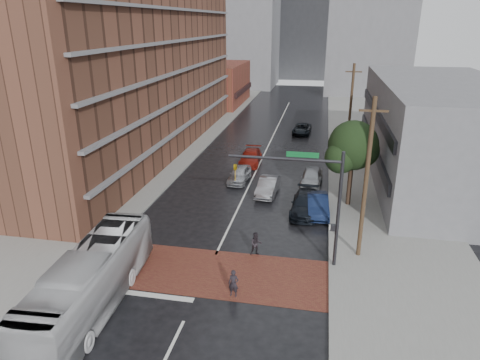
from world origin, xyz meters
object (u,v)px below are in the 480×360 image
(car_travel_a, at_px, (239,174))
(car_parked_mid, at_px, (305,204))
(car_parked_far, at_px, (312,177))
(pedestrian_b, at_px, (256,244))
(transit_bus, at_px, (90,281))
(car_travel_b, at_px, (268,186))
(suv_travel, at_px, (302,129))
(car_parked_near, at_px, (317,205))
(pedestrian_a, at_px, (234,284))
(car_travel_c, at_px, (251,157))

(car_travel_a, xyz_separation_m, car_parked_mid, (6.25, -5.72, 0.03))
(car_parked_mid, xyz_separation_m, car_parked_far, (0.27, 6.00, 0.04))
(car_travel_a, height_order, car_parked_far, car_parked_far)
(pedestrian_b, bearing_deg, transit_bus, -155.09)
(car_parked_mid, bearing_deg, car_travel_b, 138.67)
(suv_travel, bearing_deg, car_travel_a, -100.05)
(car_parked_near, xyz_separation_m, car_parked_mid, (-0.92, 0.00, -0.01))
(transit_bus, relative_size, car_parked_mid, 2.24)
(car_travel_b, height_order, car_parked_mid, car_parked_mid)
(pedestrian_a, relative_size, car_travel_b, 0.36)
(pedestrian_a, relative_size, pedestrian_b, 1.01)
(car_parked_far, bearing_deg, transit_bus, -114.00)
(transit_bus, distance_m, car_parked_far, 22.38)
(transit_bus, xyz_separation_m, pedestrian_a, (6.88, 2.32, -0.79))
(suv_travel, relative_size, car_parked_far, 1.05)
(car_travel_b, height_order, car_parked_far, car_parked_far)
(car_travel_a, bearing_deg, car_parked_mid, -39.61)
(car_parked_mid, bearing_deg, car_parked_near, 2.47)
(pedestrian_b, distance_m, car_parked_far, 13.34)
(transit_bus, bearing_deg, pedestrian_b, 39.38)
(car_parked_far, bearing_deg, pedestrian_b, -99.28)
(transit_bus, relative_size, car_travel_a, 2.73)
(transit_bus, bearing_deg, car_parked_far, 59.08)
(car_travel_b, distance_m, car_parked_far, 4.56)
(car_travel_a, bearing_deg, car_parked_near, -35.74)
(car_travel_a, distance_m, suv_travel, 19.74)
(car_travel_a, relative_size, car_parked_near, 0.92)
(transit_bus, relative_size, car_parked_near, 2.51)
(pedestrian_a, height_order, car_parked_mid, pedestrian_a)
(transit_bus, height_order, pedestrian_a, transit_bus)
(car_travel_b, xyz_separation_m, suv_travel, (1.66, 21.75, -0.06))
(car_travel_a, bearing_deg, transit_bus, -98.27)
(pedestrian_b, xyz_separation_m, car_parked_far, (2.97, 13.00, 0.00))
(pedestrian_b, height_order, car_travel_c, pedestrian_b)
(car_parked_mid, bearing_deg, car_travel_a, 140.01)
(car_travel_c, bearing_deg, car_parked_mid, -63.01)
(transit_bus, xyz_separation_m, car_parked_far, (10.36, 19.82, -0.80))
(car_travel_a, xyz_separation_m, suv_travel, (4.61, 19.19, -0.04))
(transit_bus, xyz_separation_m, car_travel_a, (3.84, 19.54, -0.86))
(pedestrian_a, height_order, pedestrian_b, pedestrian_a)
(car_parked_near, distance_m, car_parked_mid, 0.92)
(transit_bus, distance_m, car_parked_near, 17.69)
(car_travel_b, bearing_deg, car_parked_mid, -40.52)
(pedestrian_a, height_order, car_travel_a, pedestrian_a)
(transit_bus, relative_size, car_travel_b, 2.59)
(pedestrian_b, distance_m, car_travel_a, 13.21)
(car_travel_c, bearing_deg, car_parked_near, -59.50)
(car_travel_b, bearing_deg, car_travel_c, 112.90)
(pedestrian_a, height_order, car_travel_c, pedestrian_a)
(car_travel_a, relative_size, car_travel_b, 0.95)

